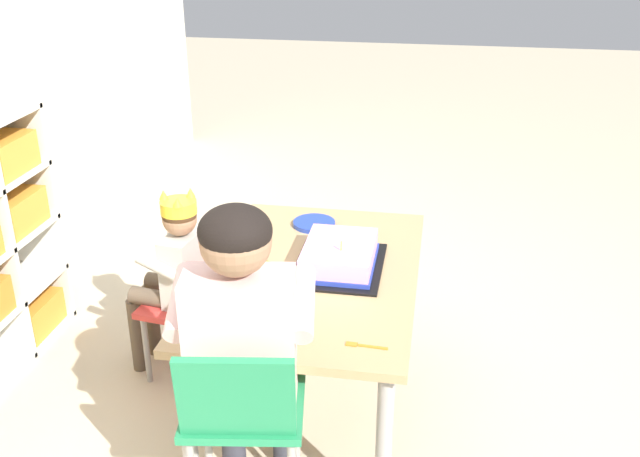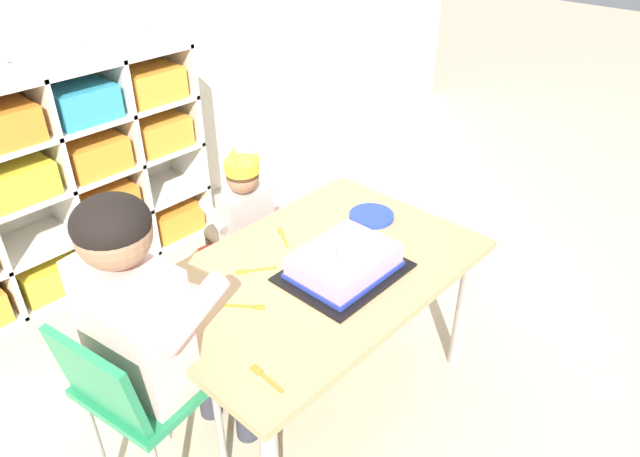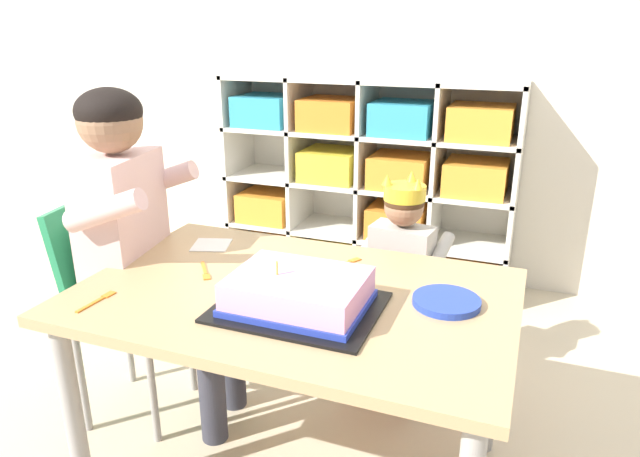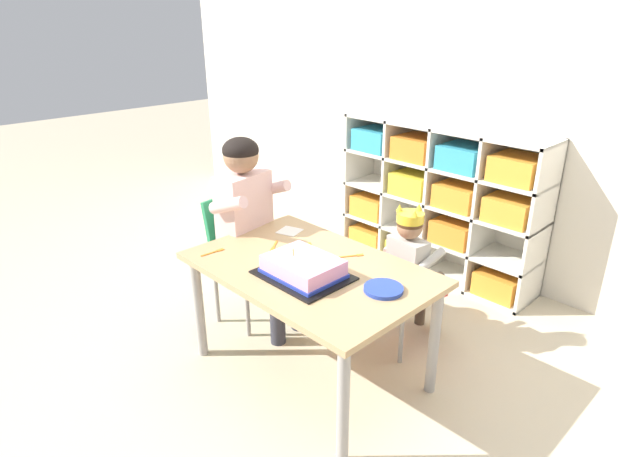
{
  "view_description": "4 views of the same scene",
  "coord_description": "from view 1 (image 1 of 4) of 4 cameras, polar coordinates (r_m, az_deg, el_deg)",
  "views": [
    {
      "loc": [
        -2.23,
        -0.41,
        1.79
      ],
      "look_at": [
        0.05,
        -0.02,
        0.74
      ],
      "focal_mm": 40.43,
      "sensor_mm": 36.0,
      "label": 1
    },
    {
      "loc": [
        -1.14,
        -1.08,
        1.76
      ],
      "look_at": [
        0.03,
        0.0,
        0.75
      ],
      "focal_mm": 32.54,
      "sensor_mm": 36.0,
      "label": 2
    },
    {
      "loc": [
        0.56,
        -1.26,
        1.26
      ],
      "look_at": [
        0.06,
        0.04,
        0.77
      ],
      "focal_mm": 32.24,
      "sensor_mm": 36.0,
      "label": 3
    },
    {
      "loc": [
        1.58,
        -1.49,
        1.7
      ],
      "look_at": [
        0.07,
        -0.01,
        0.81
      ],
      "focal_mm": 29.19,
      "sensor_mm": 36.0,
      "label": 4
    }
  ],
  "objects": [
    {
      "name": "child_with_crown",
      "position": [
        2.91,
        -11.48,
        -2.71
      ],
      "size": [
        0.32,
        0.32,
        0.8
      ],
      "rotation": [
        0.0,
        0.0,
        3.0
      ],
      "color": "#B2ADA3",
      "rests_on": "ground"
    },
    {
      "name": "activity_table",
      "position": [
        2.6,
        -0.59,
        -4.78
      ],
      "size": [
        1.14,
        0.74,
        0.6
      ],
      "color": "tan",
      "rests_on": "ground"
    },
    {
      "name": "paper_napkin_square",
      "position": [
        2.29,
        -7.53,
        -7.27
      ],
      "size": [
        0.14,
        0.14,
        0.0
      ],
      "primitive_type": "cube",
      "rotation": [
        0.0,
        0.0,
        0.31
      ],
      "color": "white",
      "rests_on": "activity_table"
    },
    {
      "name": "classroom_chair_adult_side",
      "position": [
        2.1,
        -6.17,
        -14.58
      ],
      "size": [
        0.37,
        0.38,
        0.74
      ],
      "rotation": [
        0.0,
        0.0,
        1.72
      ],
      "color": "#238451",
      "rests_on": "ground"
    },
    {
      "name": "classroom_chair_blue",
      "position": [
        2.94,
        -9.44,
        -5.68
      ],
      "size": [
        0.37,
        0.39,
        0.56
      ],
      "rotation": [
        0.0,
        0.0,
        3.0
      ],
      "color": "red",
      "rests_on": "ground"
    },
    {
      "name": "fork_scattered_mid_table",
      "position": [
        2.67,
        -5.04,
        -2.28
      ],
      "size": [
        0.08,
        0.12,
        0.0
      ],
      "rotation": [
        0.0,
        0.0,
        4.17
      ],
      "color": "orange",
      "rests_on": "activity_table"
    },
    {
      "name": "fork_near_cake_tray",
      "position": [
        2.16,
        3.47,
        -9.24
      ],
      "size": [
        0.02,
        0.13,
        0.0
      ],
      "rotation": [
        0.0,
        0.0,
        4.65
      ],
      "color": "orange",
      "rests_on": "activity_table"
    },
    {
      "name": "ground",
      "position": [
        2.89,
        -0.55,
        -13.93
      ],
      "size": [
        16.0,
        16.0,
        0.0
      ],
      "primitive_type": "plane",
      "color": "beige"
    },
    {
      "name": "paper_plate_stack",
      "position": [
        2.92,
        -0.47,
        0.4
      ],
      "size": [
        0.17,
        0.17,
        0.02
      ],
      "primitive_type": "cylinder",
      "color": "#233DA3",
      "rests_on": "activity_table"
    },
    {
      "name": "adult_helper_seated",
      "position": [
        2.07,
        -6.06,
        -8.01
      ],
      "size": [
        0.45,
        0.44,
        1.1
      ],
      "rotation": [
        0.0,
        0.0,
        1.72
      ],
      "color": "beige",
      "rests_on": "ground"
    },
    {
      "name": "fork_by_napkin",
      "position": [
        2.46,
        -4.52,
        -4.64
      ],
      "size": [
        0.12,
        0.09,
        0.0
      ],
      "rotation": [
        0.0,
        0.0,
        5.67
      ],
      "color": "orange",
      "rests_on": "activity_table"
    },
    {
      "name": "fork_beside_plate_stack",
      "position": [
        2.32,
        -2.32,
        -6.52
      ],
      "size": [
        0.09,
        0.11,
        0.0
      ],
      "rotation": [
        0.0,
        0.0,
        2.23
      ],
      "color": "orange",
      "rests_on": "activity_table"
    },
    {
      "name": "birthday_cake_on_tray",
      "position": [
        2.58,
        1.53,
        -2.26
      ],
      "size": [
        0.4,
        0.31,
        0.13
      ],
      "color": "black",
      "rests_on": "activity_table"
    }
  ]
}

